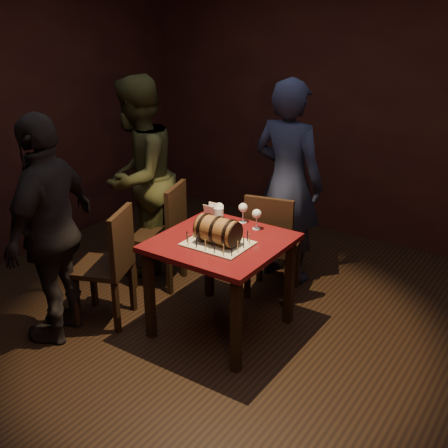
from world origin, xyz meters
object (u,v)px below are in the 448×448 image
(pint_of_ale, at_px, (219,217))
(wine_glass_right, at_px, (257,215))
(wine_glass_mid, at_px, (243,209))
(chair_left_front, at_px, (111,260))
(person_back, at_px, (288,183))
(person_left_rear, at_px, (138,177))
(pub_table, at_px, (221,254))
(barrel_cake, at_px, (218,230))
(person_left_front, at_px, (51,230))
(wine_glass_left, at_px, (219,208))
(chair_back, at_px, (271,241))
(chair_left_rear, at_px, (166,230))

(pint_of_ale, bearing_deg, wine_glass_right, 22.32)
(wine_glass_mid, relative_size, chair_left_front, 0.17)
(person_back, distance_m, person_left_rear, 1.33)
(pub_table, height_order, person_left_rear, person_left_rear)
(barrel_cake, height_order, person_left_front, person_left_front)
(wine_glass_left, xyz_separation_m, person_left_front, (-0.77, -0.99, -0.02))
(wine_glass_left, height_order, person_left_rear, person_left_rear)
(barrel_cake, distance_m, chair_back, 0.79)
(wine_glass_mid, distance_m, chair_left_front, 1.09)
(wine_glass_right, xyz_separation_m, person_left_rear, (-1.32, 0.14, 0.03))
(chair_left_front, bearing_deg, wine_glass_left, 48.37)
(chair_left_front, bearing_deg, chair_back, 49.98)
(wine_glass_mid, xyz_separation_m, wine_glass_right, (0.16, -0.06, 0.00))
(barrel_cake, height_order, chair_left_rear, barrel_cake)
(person_left_rear, bearing_deg, pub_table, 54.73)
(wine_glass_left, relative_size, wine_glass_right, 1.00)
(wine_glass_mid, height_order, person_left_front, person_left_front)
(pint_of_ale, bearing_deg, pub_table, -52.30)
(pub_table, relative_size, person_left_rear, 0.50)
(wine_glass_right, height_order, pint_of_ale, wine_glass_right)
(barrel_cake, xyz_separation_m, person_left_front, (-1.01, -0.64, -0.01))
(wine_glass_right, xyz_separation_m, chair_left_front, (-0.88, -0.68, -0.35))
(chair_left_front, bearing_deg, wine_glass_mid, 45.33)
(chair_back, height_order, person_left_rear, person_left_rear)
(pub_table, relative_size, chair_left_rear, 0.97)
(person_back, bearing_deg, chair_left_rear, 44.66)
(pint_of_ale, distance_m, chair_back, 0.57)
(person_left_front, bearing_deg, chair_back, 124.57)
(barrel_cake, height_order, chair_back, barrel_cake)
(pub_table, distance_m, wine_glass_left, 0.42)
(pint_of_ale, relative_size, person_left_front, 0.09)
(person_left_rear, relative_size, person_left_front, 1.05)
(chair_left_rear, relative_size, person_left_front, 0.55)
(wine_glass_right, relative_size, person_left_front, 0.09)
(barrel_cake, xyz_separation_m, wine_glass_right, (0.08, 0.40, 0.01))
(chair_left_front, xyz_separation_m, person_left_front, (-0.21, -0.35, 0.33))
(pint_of_ale, distance_m, person_left_front, 1.23)
(pint_of_ale, relative_size, person_left_rear, 0.08)
(barrel_cake, height_order, person_back, person_back)
(chair_left_rear, xyz_separation_m, person_back, (0.79, 0.72, 0.37))
(barrel_cake, distance_m, chair_left_rear, 1.00)
(wine_glass_right, xyz_separation_m, person_back, (-0.13, 0.74, 0.03))
(pint_of_ale, bearing_deg, barrel_cake, -56.69)
(wine_glass_left, xyz_separation_m, person_back, (0.18, 0.78, 0.03))
(person_back, xyz_separation_m, person_left_rear, (-1.19, -0.60, -0.00))
(wine_glass_left, bearing_deg, wine_glass_mid, 31.06)
(chair_left_front, xyz_separation_m, person_back, (0.75, 1.42, 0.37))
(person_back, bearing_deg, pub_table, 93.62)
(wine_glass_left, relative_size, person_left_rear, 0.09)
(chair_left_rear, distance_m, chair_left_front, 0.70)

